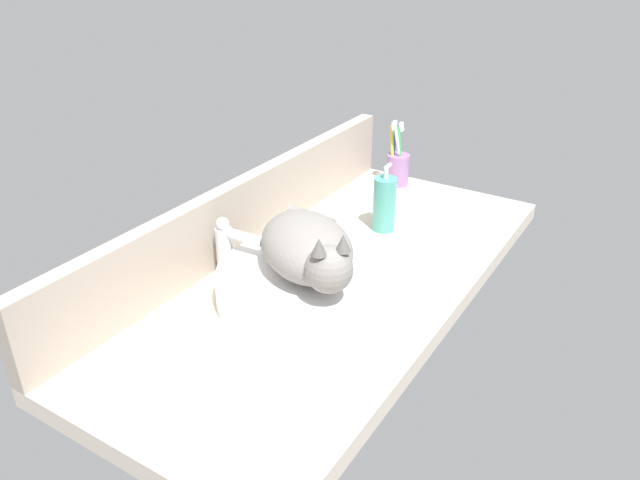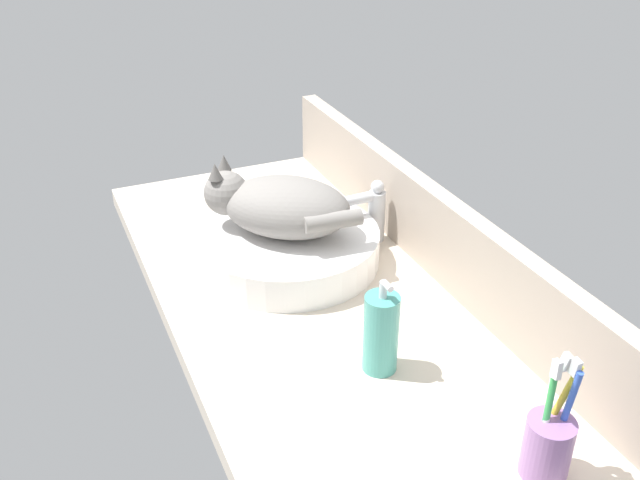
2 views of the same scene
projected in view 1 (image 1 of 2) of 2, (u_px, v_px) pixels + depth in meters
The scene contains 7 objects.
ground_plane at pixel (336, 282), 136.14cm from camera, with size 119.86×53.68×4.00cm, color beige.
backsplash_panel at pixel (243, 213), 143.12cm from camera, with size 119.86×3.60×16.71cm, color #AD9E8E.
sink_basin at pixel (309, 285), 124.81cm from camera, with size 36.34×36.34×6.72cm, color white.
cat at pixel (311, 248), 119.44cm from camera, with size 28.98×30.12×14.00cm.
faucet at pixel (229, 246), 131.45cm from camera, with size 3.60×11.84×13.60cm.
soap_dispenser at pixel (384, 204), 151.44cm from camera, with size 5.58×5.58×16.79cm.
toothbrush_cup at pixel (397, 167), 177.74cm from camera, with size 6.44×6.44×18.73cm.
Camera 1 is at (-100.34, -58.85, 69.42)cm, focal length 35.00 mm.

